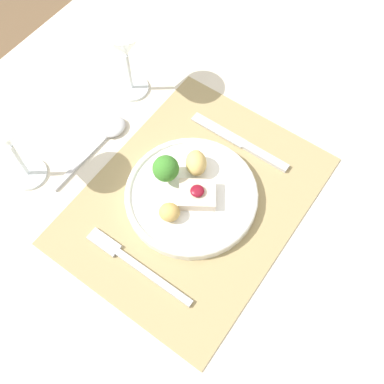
{
  "coord_description": "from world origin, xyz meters",
  "views": [
    {
      "loc": [
        -0.31,
        -0.21,
        1.5
      ],
      "look_at": [
        0.0,
        0.01,
        0.79
      ],
      "focal_mm": 42.0,
      "sensor_mm": 36.0,
      "label": 1
    }
  ],
  "objects_px": {
    "dinner_plate": "(190,192)",
    "spoon": "(107,134)",
    "wine_glass_near": "(124,44)",
    "wine_glass_far": "(4,136)",
    "fork": "(131,262)",
    "knife": "(246,145)"
  },
  "relations": [
    {
      "from": "dinner_plate",
      "to": "spoon",
      "type": "height_order",
      "value": "dinner_plate"
    },
    {
      "from": "wine_glass_near",
      "to": "wine_glass_far",
      "type": "height_order",
      "value": "same"
    },
    {
      "from": "fork",
      "to": "knife",
      "type": "bearing_deg",
      "value": -4.1
    },
    {
      "from": "dinner_plate",
      "to": "knife",
      "type": "distance_m",
      "value": 0.15
    },
    {
      "from": "fork",
      "to": "knife",
      "type": "distance_m",
      "value": 0.32
    },
    {
      "from": "dinner_plate",
      "to": "wine_glass_far",
      "type": "distance_m",
      "value": 0.33
    },
    {
      "from": "spoon",
      "to": "fork",
      "type": "bearing_deg",
      "value": -126.19
    },
    {
      "from": "fork",
      "to": "dinner_plate",
      "type": "bearing_deg",
      "value": -0.96
    },
    {
      "from": "spoon",
      "to": "wine_glass_far",
      "type": "bearing_deg",
      "value": 162.0
    },
    {
      "from": "spoon",
      "to": "wine_glass_far",
      "type": "distance_m",
      "value": 0.2
    },
    {
      "from": "fork",
      "to": "wine_glass_near",
      "type": "bearing_deg",
      "value": 40.62
    },
    {
      "from": "spoon",
      "to": "wine_glass_far",
      "type": "xyz_separation_m",
      "value": [
        -0.15,
        0.06,
        0.12
      ]
    },
    {
      "from": "spoon",
      "to": "wine_glass_near",
      "type": "distance_m",
      "value": 0.17
    },
    {
      "from": "knife",
      "to": "spoon",
      "type": "height_order",
      "value": "spoon"
    },
    {
      "from": "knife",
      "to": "dinner_plate",
      "type": "bearing_deg",
      "value": 169.4
    },
    {
      "from": "fork",
      "to": "wine_glass_near",
      "type": "relative_size",
      "value": 1.29
    },
    {
      "from": "dinner_plate",
      "to": "knife",
      "type": "relative_size",
      "value": 1.12
    },
    {
      "from": "dinner_plate",
      "to": "knife",
      "type": "bearing_deg",
      "value": -9.15
    },
    {
      "from": "dinner_plate",
      "to": "spoon",
      "type": "bearing_deg",
      "value": 86.21
    },
    {
      "from": "wine_glass_far",
      "to": "fork",
      "type": "bearing_deg",
      "value": -94.88
    },
    {
      "from": "knife",
      "to": "wine_glass_near",
      "type": "relative_size",
      "value": 1.29
    },
    {
      "from": "spoon",
      "to": "wine_glass_near",
      "type": "height_order",
      "value": "wine_glass_near"
    }
  ]
}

